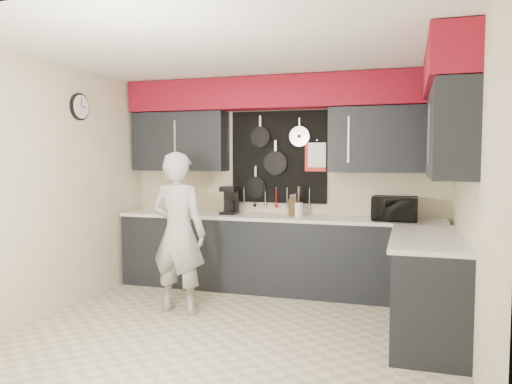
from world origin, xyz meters
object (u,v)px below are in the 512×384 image
(coffee_maker, at_px, (230,200))
(utensil_crock, at_px, (298,209))
(knife_block, at_px, (293,208))
(microwave, at_px, (395,209))
(person, at_px, (178,233))

(coffee_maker, bearing_deg, utensil_crock, -1.76)
(knife_block, bearing_deg, microwave, -10.37)
(knife_block, height_order, coffee_maker, coffee_maker)
(knife_block, distance_m, person, 1.48)
(microwave, xyz_separation_m, coffee_maker, (-1.98, 0.11, 0.04))
(knife_block, xyz_separation_m, utensil_crock, (0.05, 0.02, -0.02))
(microwave, bearing_deg, coffee_maker, 178.22)
(coffee_maker, bearing_deg, knife_block, -2.88)
(microwave, bearing_deg, person, -153.21)
(utensil_crock, height_order, person, person)
(utensil_crock, relative_size, coffee_maker, 0.47)
(knife_block, height_order, utensil_crock, knife_block)
(person, bearing_deg, microwave, -149.48)
(microwave, xyz_separation_m, utensil_crock, (-1.12, 0.11, -0.05))
(microwave, distance_m, person, 2.38)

